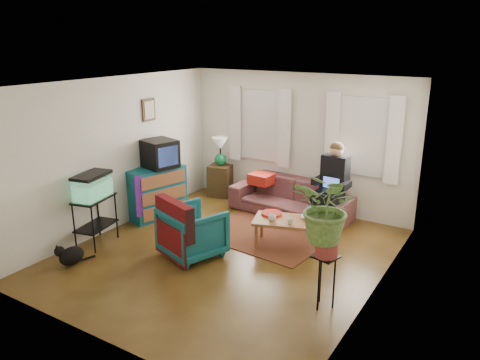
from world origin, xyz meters
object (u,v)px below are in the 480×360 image
Objects in this scene: side_table at (221,180)px; dresser at (156,192)px; armchair at (193,229)px; plant_stand at (324,282)px; aquarium_stand at (96,221)px; coffee_table at (288,233)px; sofa at (291,192)px.

dresser is (-0.34, -1.63, 0.14)m from side_table.
dresser reaches higher than armchair.
plant_stand is (3.81, -1.25, -0.12)m from dresser.
side_table is 0.84× the size of aquarium_stand.
armchair is at bearing -15.67° from dresser.
plant_stand is at bearing -67.77° from coffee_table.
plant_stand is at bearing -39.62° from side_table.
aquarium_stand is at bearing -96.52° from side_table.
aquarium_stand is 0.93× the size of armchair.
plant_stand reaches higher than side_table.
aquarium_stand reaches higher than side_table.
aquarium_stand is 1.13× the size of plant_stand.
armchair reaches higher than coffee_table.
coffee_table is (2.66, 0.12, -0.24)m from dresser.
armchair is 2.27m from plant_stand.
coffee_table is (2.67, 1.55, -0.17)m from aquarium_stand.
aquarium_stand is (-0.35, -3.06, 0.06)m from side_table.
plant_stand is at bearing -2.68° from dresser.
side_table is at bearing 140.38° from plant_stand.
armchair is (1.22, -2.57, 0.09)m from side_table.
armchair is at bearing 172.33° from plant_stand.
aquarium_stand is at bearing -177.23° from plant_stand.
plant_stand is at bearing -168.11° from armchair.
aquarium_stand reaches higher than coffee_table.
sofa is 3.45× the size of side_table.
armchair is (1.56, -0.94, -0.05)m from dresser.
armchair reaches higher than plant_stand.
dresser reaches higher than side_table.
aquarium_stand is 1.65m from armchair.
plant_stand is (1.16, -1.36, 0.12)m from coffee_table.
armchair is at bearing 4.94° from aquarium_stand.
plant_stand is at bearing -51.95° from sofa.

